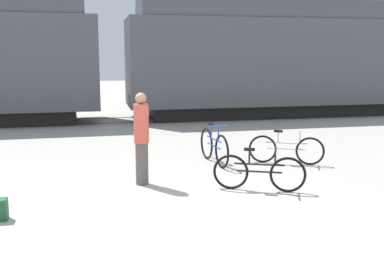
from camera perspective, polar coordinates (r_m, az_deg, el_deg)
ground_plane at (r=7.57m, az=-5.76°, el=-10.38°), size 80.00×80.00×0.00m
freight_train at (r=17.86m, az=-10.04°, el=9.95°), size 24.77×2.89×5.35m
rail_near at (r=17.33m, az=-9.68°, el=0.65°), size 36.77×0.07×0.01m
rail_far at (r=18.75m, az=-9.90°, el=1.28°), size 36.77×0.07×0.01m
bicycle_black at (r=8.58m, az=8.51°, el=-5.57°), size 1.62×0.74×0.84m
bicycle_silver at (r=10.80m, az=11.87°, el=-2.65°), size 1.61×0.81×0.82m
bicycle_blue at (r=10.64m, az=2.80°, el=-2.37°), size 0.46×1.74×0.96m
person_in_red at (r=8.84m, az=-6.43°, el=-1.26°), size 0.29×0.29×1.83m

